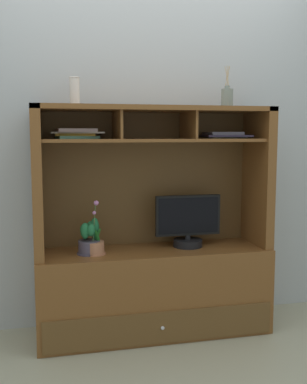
{
  "coord_description": "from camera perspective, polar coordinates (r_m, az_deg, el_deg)",
  "views": [
    {
      "loc": [
        -0.69,
        -2.93,
        1.32
      ],
      "look_at": [
        0.0,
        0.0,
        0.94
      ],
      "focal_mm": 43.77,
      "sensor_mm": 36.0,
      "label": 1
    }
  ],
  "objects": [
    {
      "name": "back_wall",
      "position": [
        3.26,
        -1.05,
        8.58
      ],
      "size": [
        6.0,
        0.02,
        2.8
      ],
      "primitive_type": "cube",
      "color": "#A7ACB0",
      "rests_on": "ground"
    },
    {
      "name": "media_console",
      "position": [
        3.14,
        -0.04,
        -8.78
      ],
      "size": [
        1.52,
        0.49,
        1.49
      ],
      "color": "brown",
      "rests_on": "ground"
    },
    {
      "name": "magazine_stack_left",
      "position": [
        3.19,
        8.54,
        6.84
      ],
      "size": [
        0.32,
        0.29,
        0.04
      ],
      "color": "gray",
      "rests_on": "media_console"
    },
    {
      "name": "ceramic_vase",
      "position": [
        2.93,
        -9.59,
        12.04
      ],
      "size": [
        0.06,
        0.06,
        0.17
      ],
      "color": "silver",
      "rests_on": "media_console"
    },
    {
      "name": "floor_plane",
      "position": [
        3.29,
        0.0,
        -16.7
      ],
      "size": [
        6.0,
        6.0,
        0.02
      ],
      "primitive_type": "cube",
      "color": "#A19E85",
      "rests_on": "ground"
    },
    {
      "name": "diffuser_bottle",
      "position": [
        3.16,
        8.95,
        11.28
      ],
      "size": [
        0.08,
        0.08,
        0.27
      ],
      "color": "slate",
      "rests_on": "media_console"
    },
    {
      "name": "tv_monitor",
      "position": [
        3.14,
        4.22,
        -3.93
      ],
      "size": [
        0.44,
        0.2,
        0.35
      ],
      "color": "black",
      "rests_on": "media_console"
    },
    {
      "name": "potted_fern",
      "position": [
        2.99,
        -7.85,
        -5.7
      ],
      "size": [
        0.16,
        0.16,
        0.23
      ],
      "color": "#494255",
      "rests_on": "media_console"
    },
    {
      "name": "potted_orchid",
      "position": [
        2.98,
        -7.18,
        -6.59
      ],
      "size": [
        0.14,
        0.14,
        0.34
      ],
      "color": "#AD6E4E",
      "rests_on": "media_console"
    },
    {
      "name": "magazine_stack_centre",
      "position": [
        2.97,
        -9.33,
        7.06
      ],
      "size": [
        0.34,
        0.27,
        0.06
      ],
      "color": "#4A7B66",
      "rests_on": "media_console"
    }
  ]
}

